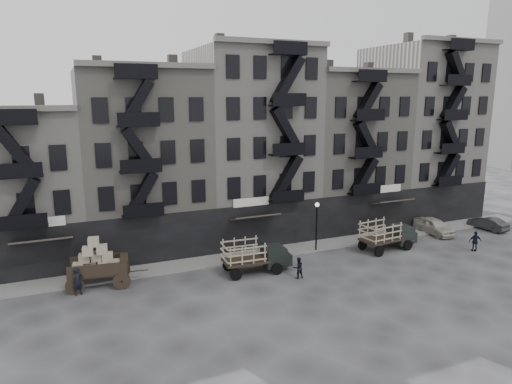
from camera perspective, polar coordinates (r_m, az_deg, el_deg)
name	(u,v)px	position (r m, az deg, el deg)	size (l,w,h in m)	color
ground	(299,267)	(35.99, 5.42, -9.30)	(140.00, 140.00, 0.00)	#38383A
sidewalk	(278,251)	(39.09, 2.80, -7.38)	(55.00, 2.50, 0.15)	slate
building_west	(13,188)	(40.05, -28.15, 0.45)	(10.00, 11.35, 13.20)	#A09A93
building_midwest	(142,162)	(40.09, -14.01, 3.72)	(10.00, 11.35, 16.20)	gray
building_center	(251,145)	(42.65, -0.65, 5.92)	(10.00, 11.35, 18.20)	#A09A93
building_mideast	(342,150)	(47.45, 10.64, 5.13)	(10.00, 11.35, 16.20)	gray
building_east	(419,133)	(53.46, 19.76, 7.01)	(10.00, 11.35, 19.20)	#A09A93
lamp_post	(317,220)	(38.67, 7.60, -3.48)	(0.36, 0.36, 4.28)	black
wagon	(96,258)	(33.63, -19.37, -7.83)	(4.46, 2.78, 3.56)	black
stake_truck_west	(255,254)	(34.31, -0.15, -7.73)	(5.22, 2.37, 2.57)	black
stake_truck_east	(388,233)	(40.74, 16.13, -4.92)	(5.43, 2.63, 2.64)	black
car_east	(434,226)	(46.99, 21.37, -3.97)	(1.80, 4.48, 1.53)	#B4B0A2
car_far	(488,223)	(50.60, 27.01, -3.51)	(1.33, 3.82, 1.26)	#242527
pedestrian_west	(78,282)	(33.01, -21.39, -10.39)	(0.69, 0.45, 1.90)	black
pedestrian_mid	(298,268)	(33.67, 5.30, -9.41)	(0.77, 0.60, 1.58)	black
policeman	(475,241)	(43.19, 25.72, -5.58)	(1.03, 0.43, 1.75)	black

